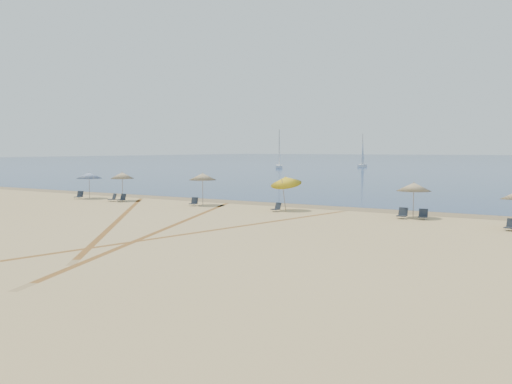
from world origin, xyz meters
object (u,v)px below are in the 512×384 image
chair_2 (122,198)px  chair_4 (277,208)px  umbrella_2 (203,177)px  chair_3 (194,202)px  umbrella_1 (122,175)px  sailboat_3 (279,156)px  chair_1 (113,198)px  chair_0 (79,195)px  chair_6 (423,215)px  umbrella_4 (414,187)px  umbrella_3 (286,181)px  chair_5 (402,214)px  umbrella_0 (89,175)px  chair_7 (511,225)px  sailboat_0 (363,157)px

chair_2 → chair_4: bearing=4.3°
umbrella_2 → chair_3: 2.16m
umbrella_1 → sailboat_3: bearing=108.4°
chair_3 → chair_1: bearing=174.1°
sailboat_3 → chair_2: bearing=-99.2°
chair_0 → chair_6: chair_0 is taller
chair_0 → chair_4: chair_0 is taller
umbrella_4 → umbrella_3: bearing=-176.5°
chair_5 → chair_6: size_ratio=0.99×
umbrella_0 → chair_3: umbrella_0 is taller
umbrella_2 → umbrella_3: bearing=1.2°
chair_0 → umbrella_3: bearing=-11.5°
chair_2 → chair_3: chair_2 is taller
umbrella_2 → chair_7: 22.85m
umbrella_1 → chair_6: bearing=1.6°
umbrella_1 → chair_3: size_ratio=3.45×
chair_5 → chair_7: size_ratio=0.95×
umbrella_0 → umbrella_2: (12.44, 0.50, 0.20)m
umbrella_3 → chair_5: (8.69, -0.31, -1.88)m
chair_3 → chair_4: (7.55, -0.13, -0.01)m
umbrella_3 → sailboat_0: size_ratio=0.33×
umbrella_4 → chair_1: 25.21m
chair_3 → sailboat_0: 98.07m
chair_1 → chair_3: size_ratio=1.08×
chair_2 → chair_7: bearing=0.8°
chair_1 → chair_4: size_ratio=1.06×
chair_7 → sailboat_0: (-42.38, 97.59, 2.23)m
chair_2 → chair_6: (24.90, 1.45, -0.01)m
umbrella_3 → umbrella_4: umbrella_3 is taller
chair_1 → umbrella_3: bearing=25.0°
umbrella_3 → sailboat_3: (-41.79, 77.76, 0.58)m
umbrella_1 → chair_6: 25.65m
umbrella_4 → sailboat_0: sailboat_0 is taller
umbrella_1 → sailboat_3: sailboat_3 is taller
chair_5 → sailboat_3: (-50.48, 78.07, 2.46)m
chair_1 → sailboat_0: (-11.25, 96.86, 2.23)m
sailboat_3 → sailboat_0: bearing=22.1°
umbrella_0 → chair_2: bearing=-9.9°
umbrella_4 → chair_2: 24.27m
umbrella_3 → chair_1: (-15.90, -1.65, -1.90)m
chair_0 → chair_6: bearing=-13.0°
chair_4 → chair_7: chair_7 is taller
umbrella_0 → umbrella_3: size_ratio=0.88×
umbrella_3 → umbrella_4: size_ratio=1.17×
chair_0 → chair_5: bearing=-13.4°
sailboat_0 → umbrella_0: bearing=-94.6°
chair_3 → chair_0: bearing=171.5°
chair_4 → umbrella_3: bearing=96.7°
chair_6 → sailboat_3: bearing=116.9°
umbrella_1 → chair_6: (25.57, 0.70, -1.91)m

